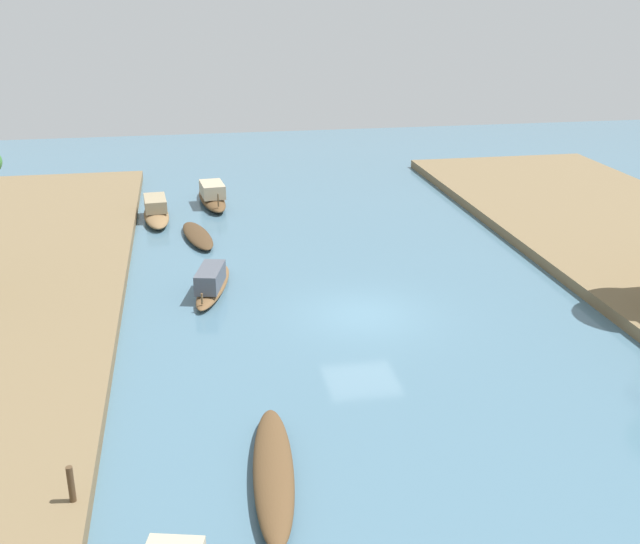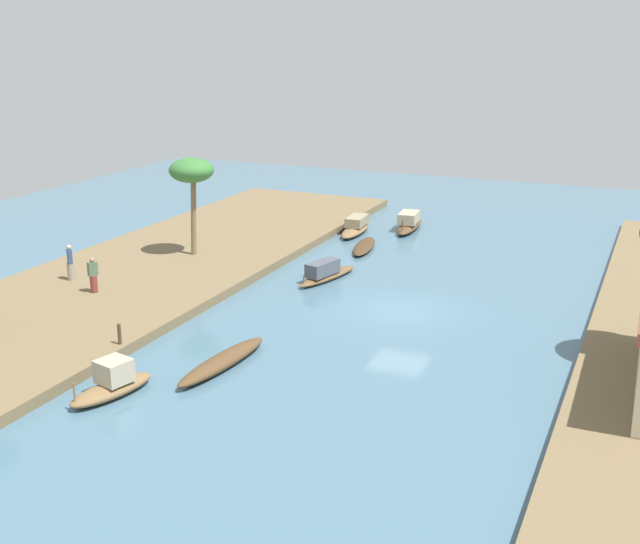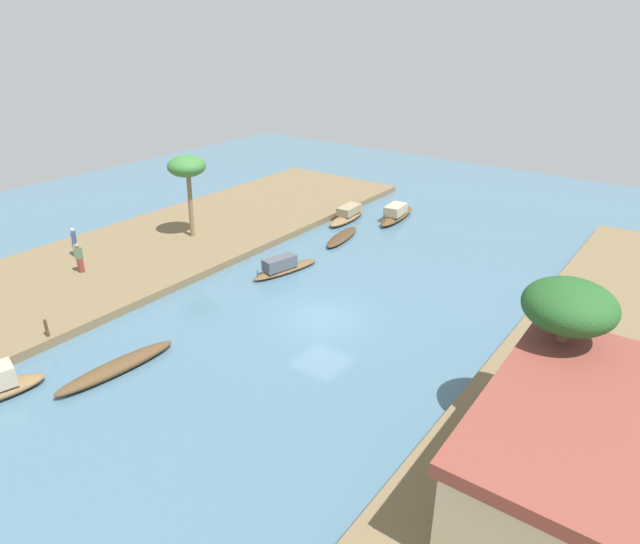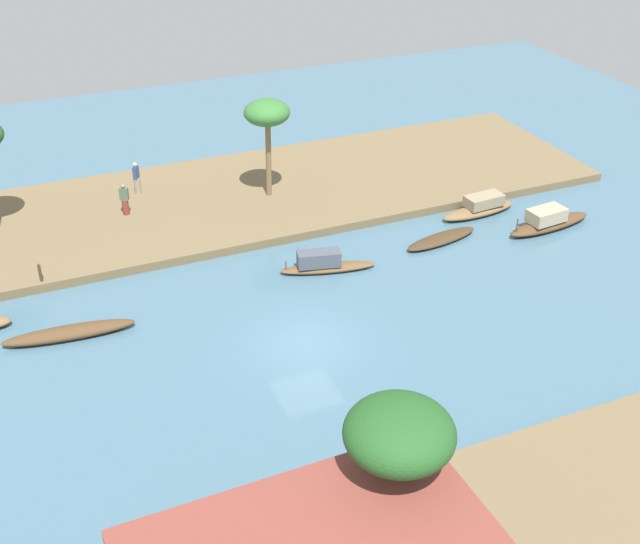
{
  "view_description": "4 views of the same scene",
  "coord_description": "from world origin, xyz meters",
  "views": [
    {
      "loc": [
        23.06,
        -5.63,
        10.5
      ],
      "look_at": [
        -1.76,
        -1.15,
        0.98
      ],
      "focal_mm": 42.96,
      "sensor_mm": 36.0,
      "label": 1
    },
    {
      "loc": [
        32.31,
        10.32,
        12.0
      ],
      "look_at": [
        -1.57,
        -4.63,
        0.83
      ],
      "focal_mm": 44.81,
      "sensor_mm": 36.0,
      "label": 2
    },
    {
      "loc": [
        18.64,
        13.79,
        13.14
      ],
      "look_at": [
        -2.81,
        -2.23,
        0.83
      ],
      "focal_mm": 30.7,
      "sensor_mm": 36.0,
      "label": 3
    },
    {
      "loc": [
        9.83,
        24.55,
        19.03
      ],
      "look_at": [
        -2.0,
        -3.28,
        1.06
      ],
      "focal_mm": 45.65,
      "sensor_mm": 36.0,
      "label": 4
    }
  ],
  "objects": [
    {
      "name": "river_water",
      "position": [
        0.0,
        0.0,
        0.0
      ],
      "size": [
        69.48,
        69.48,
        0.0
      ],
      "primitive_type": "plane",
      "color": "#476B7F",
      "rests_on": "ground"
    },
    {
      "name": "riverbank_left",
      "position": [
        0.0,
        -13.48,
        0.22
      ],
      "size": [
        42.52,
        10.93,
        0.44
      ],
      "primitive_type": "cube",
      "color": "brown",
      "rests_on": "ground"
    },
    {
      "name": "sampan_downstream_large",
      "position": [
        -12.64,
        -7.09,
        0.4
      ],
      "size": [
        4.39,
        1.45,
        1.04
      ],
      "rotation": [
        0.0,
        0.0,
        0.07
      ],
      "color": "brown",
      "rests_on": "river_water"
    },
    {
      "name": "sampan_with_red_awning",
      "position": [
        -2.89,
        -4.91,
        0.41
      ],
      "size": [
        4.49,
        1.89,
        1.05
      ],
      "rotation": [
        0.0,
        0.0,
        -0.24
      ],
      "color": "brown",
      "rests_on": "river_water"
    },
    {
      "name": "sampan_foreground",
      "position": [
        12.27,
        -6.31,
        0.45
      ],
      "size": [
        3.5,
        1.89,
        1.29
      ],
      "rotation": [
        0.0,
        0.0,
        -0.25
      ],
      "color": "brown",
      "rests_on": "river_water"
    },
    {
      "name": "sampan_near_left_bank",
      "position": [
        8.63,
        -4.09,
        0.25
      ],
      "size": [
        5.31,
        1.39,
        0.5
      ],
      "rotation": [
        0.0,
        0.0,
        -0.09
      ],
      "color": "brown",
      "rests_on": "river_water"
    },
    {
      "name": "sampan_open_hull",
      "position": [
        -14.89,
        -4.34,
        0.44
      ],
      "size": [
        5.03,
        1.64,
        1.16
      ],
      "rotation": [
        0.0,
        0.0,
        0.1
      ],
      "color": "brown",
      "rests_on": "river_water"
    },
    {
      "name": "sampan_midstream",
      "position": [
        -9.27,
        -5.25,
        0.18
      ],
      "size": [
        4.25,
        1.74,
        0.36
      ],
      "rotation": [
        0.0,
        0.0,
        0.18
      ],
      "color": "#47331E",
      "rests_on": "river_water"
    },
    {
      "name": "person_on_near_bank",
      "position": [
        3.31,
        -15.68,
        1.18
      ],
      "size": [
        0.5,
        0.5,
        1.76
      ],
      "rotation": [
        0.0,
        0.0,
        4.02
      ],
      "color": "gray",
      "rests_on": "riverbank_left"
    },
    {
      "name": "person_by_mooring",
      "position": [
        4.4,
        -13.42,
        1.19
      ],
      "size": [
        0.49,
        0.45,
        1.66
      ],
      "rotation": [
        0.0,
        0.0,
        2.68
      ],
      "color": "brown",
      "rests_on": "riverbank_left"
    },
    {
      "name": "mooring_post",
      "position": [
        9.17,
        -8.34,
        0.85
      ],
      "size": [
        0.14,
        0.14,
        0.83
      ],
      "primitive_type": "cylinder",
      "color": "#4C3823",
      "rests_on": "riverbank_left"
    },
    {
      "name": "palm_tree_left_near",
      "position": [
        -3.08,
        -12.69,
        4.91
      ],
      "size": [
        2.36,
        2.36,
        5.25
      ],
      "color": "#7F6647",
      "rests_on": "riverbank_left"
    }
  ]
}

